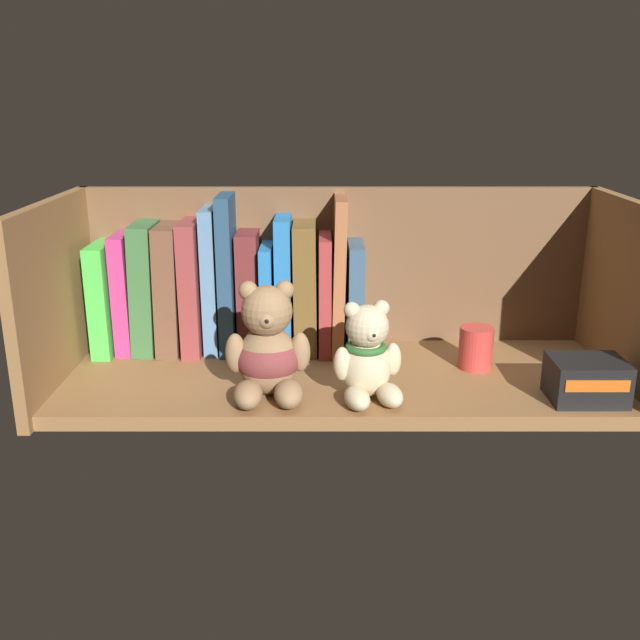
{
  "coord_description": "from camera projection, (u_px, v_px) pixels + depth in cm",
  "views": [
    {
      "loc": [
        -2.87,
        -97.18,
        40.81
      ],
      "look_at": [
        -2.5,
        0.0,
        10.13
      ],
      "focal_mm": 40.46,
      "sensor_mm": 36.0,
      "label": 1
    }
  ],
  "objects": [
    {
      "name": "book_5",
      "position": [
        210.0,
        279.0,
        1.12
      ],
      "size": [
        2.11,
        11.1,
        22.38
      ],
      "primitive_type": "cube",
      "color": "#5780A6",
      "rests_on": "shelf_board"
    },
    {
      "name": "book_12",
      "position": [
        337.0,
        273.0,
        1.12
      ],
      "size": [
        2.24,
        14.7,
        24.15
      ],
      "primitive_type": "cube",
      "rotation": [
        0.0,
        0.02,
        0.0
      ],
      "color": "#A6613B",
      "rests_on": "shelf_board"
    },
    {
      "name": "book_13",
      "position": [
        352.0,
        295.0,
        1.13
      ],
      "size": [
        2.34,
        13.13,
        17.14
      ],
      "primitive_type": "cube",
      "color": "#375672",
      "rests_on": "shelf_board"
    },
    {
      "name": "book_1",
      "position": [
        125.0,
        291.0,
        1.13
      ],
      "size": [
        2.43,
        11.4,
        18.47
      ],
      "primitive_type": "cube",
      "rotation": [
        0.0,
        -0.0,
        0.0
      ],
      "color": "#BF3376",
      "rests_on": "shelf_board"
    },
    {
      "name": "shelf_back_panel",
      "position": [
        335.0,
        271.0,
        1.16
      ],
      "size": [
        80.49,
        1.2,
        26.92
      ],
      "primitive_type": "cube",
      "color": "brown",
      "rests_on": "ground"
    },
    {
      "name": "book_2",
      "position": [
        145.0,
        286.0,
        1.12
      ],
      "size": [
        3.88,
        12.17,
        20.17
      ],
      "primitive_type": "cube",
      "rotation": [
        0.0,
        0.03,
        0.0
      ],
      "color": "#396A38",
      "rests_on": "shelf_board"
    },
    {
      "name": "book_8",
      "position": [
        266.0,
        296.0,
        1.13
      ],
      "size": [
        1.83,
        12.64,
        16.71
      ],
      "primitive_type": "cube",
      "color": "#2374BE",
      "rests_on": "shelf_board"
    },
    {
      "name": "shelf_board",
      "position": [
        337.0,
        380.0,
        1.05
      ],
      "size": [
        78.09,
        29.43,
        2.0
      ],
      "primitive_type": "cube",
      "color": "olive",
      "rests_on": "ground"
    },
    {
      "name": "book_11",
      "position": [
        322.0,
        291.0,
        1.13
      ],
      "size": [
        1.87,
        13.88,
        18.3
      ],
      "primitive_type": "cube",
      "color": "#9D3232",
      "rests_on": "shelf_board"
    },
    {
      "name": "book_0",
      "position": [
        106.0,
        295.0,
        1.13
      ],
      "size": [
        2.89,
        13.96,
        17.09
      ],
      "primitive_type": "cube",
      "color": "green",
      "rests_on": "shelf_board"
    },
    {
      "name": "shelf_side_panel_right",
      "position": [
        621.0,
        297.0,
        1.01
      ],
      "size": [
        1.6,
        31.83,
        26.92
      ],
      "primitive_type": "cube",
      "color": "olive",
      "rests_on": "ground"
    },
    {
      "name": "pillar_candle",
      "position": [
        473.0,
        347.0,
        1.06
      ],
      "size": [
        4.95,
        4.95,
        6.24
      ],
      "primitive_type": "cylinder",
      "color": "#C63833",
      "rests_on": "shelf_board"
    },
    {
      "name": "teddy_bear_larger",
      "position": [
        265.0,
        352.0,
        0.95
      ],
      "size": [
        11.43,
        11.97,
        15.63
      ],
      "color": "#93704C",
      "rests_on": "shelf_board"
    },
    {
      "name": "small_product_box",
      "position": [
        584.0,
        380.0,
        0.95
      ],
      "size": [
        9.58,
        7.65,
        5.62
      ],
      "color": "black",
      "rests_on": "shelf_board"
    },
    {
      "name": "book_7",
      "position": [
        247.0,
        290.0,
        1.13
      ],
      "size": [
        3.24,
        9.36,
        18.62
      ],
      "primitive_type": "cube",
      "color": "maroon",
      "rests_on": "shelf_board"
    },
    {
      "name": "shelf_side_panel_left",
      "position": [
        53.0,
        298.0,
        1.01
      ],
      "size": [
        1.6,
        31.83,
        26.92
      ],
      "primitive_type": "cube",
      "color": "olive",
      "rests_on": "ground"
    },
    {
      "name": "book_6",
      "position": [
        226.0,
        272.0,
        1.12
      ],
      "size": [
        2.18,
        12.4,
        24.37
      ],
      "primitive_type": "cube",
      "color": "navy",
      "rests_on": "shelf_board"
    },
    {
      "name": "book_4",
      "position": [
        192.0,
        284.0,
        1.12
      ],
      "size": [
        2.8,
        13.93,
        20.52
      ],
      "primitive_type": "cube",
      "color": "brown",
      "rests_on": "shelf_board"
    },
    {
      "name": "book_10",
      "position": [
        303.0,
        286.0,
        1.13
      ],
      "size": [
        3.63,
        12.3,
        20.15
      ],
      "primitive_type": "cube",
      "rotation": [
        0.0,
        -0.01,
        0.0
      ],
      "color": "brown",
      "rests_on": "shelf_board"
    },
    {
      "name": "book_9",
      "position": [
        281.0,
        283.0,
        1.12
      ],
      "size": [
        2.43,
        10.98,
        20.99
      ],
      "primitive_type": "cube",
      "color": "#2470B7",
      "rests_on": "shelf_board"
    },
    {
      "name": "teddy_bear_smaller",
      "position": [
        365.0,
        358.0,
        0.94
      ],
      "size": [
        9.97,
        10.29,
        13.19
      ],
      "color": "beige",
      "rests_on": "shelf_board"
    },
    {
      "name": "book_3",
      "position": [
        170.0,
        286.0,
        1.13
      ],
      "size": [
        3.81,
        13.14,
        19.93
      ],
      "primitive_type": "cube",
      "rotation": [
        0.0,
        0.02,
        0.0
      ],
      "color": "brown",
      "rests_on": "shelf_board"
    }
  ]
}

